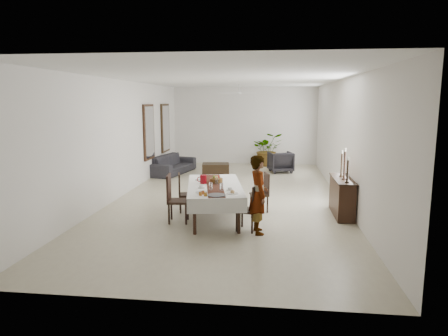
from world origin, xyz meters
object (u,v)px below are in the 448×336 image
Objects in this scene: dining_table_top at (215,186)px; woman at (258,195)px; sideboard_body at (342,197)px; red_pitcher at (203,179)px; sofa at (173,164)px.

dining_table_top is 1.40m from woman.
woman is 1.13× the size of sideboard_body.
sideboard_body is (3.18, 0.45, -0.44)m from red_pitcher.
dining_table_top is 5.94m from sofa.
dining_table_top is at bearing -144.17° from sofa.
sideboard_body is at bearing -64.67° from woman.
woman is 7.24m from sofa.
sofa is at bearing 111.12° from red_pitcher.
woman is 0.69× the size of sofa.
sofa is at bearing 102.90° from dining_table_top.
red_pitcher is at bearing -146.28° from sofa.
sideboard_body is 7.17m from sofa.
dining_table_top is 2.97m from sideboard_body.
sideboard_body is 0.61× the size of sofa.
sofa is (-2.34, 5.44, -0.39)m from dining_table_top.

